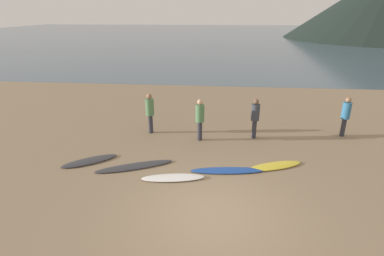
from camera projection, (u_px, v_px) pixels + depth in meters
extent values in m
cube|color=#8C7559|center=(218.00, 106.00, 17.27)|extent=(120.00, 120.00, 0.20)
cube|color=#475B6B|center=(222.00, 35.00, 67.86)|extent=(140.00, 100.00, 0.01)
ellipsoid|color=#333338|center=(90.00, 161.00, 10.72)|extent=(1.91, 1.58, 0.07)
ellipsoid|color=#333338|center=(135.00, 166.00, 10.35)|extent=(2.63, 1.52, 0.07)
ellipsoid|color=white|center=(173.00, 178.00, 9.62)|extent=(2.07, 0.81, 0.09)
ellipsoid|color=#1E479E|center=(228.00, 170.00, 10.07)|extent=(2.51, 0.74, 0.08)
ellipsoid|color=yellow|center=(275.00, 166.00, 10.37)|extent=(2.03, 1.23, 0.08)
cylinder|color=#2D2D38|center=(200.00, 131.00, 12.40)|extent=(0.19, 0.19, 0.82)
cylinder|color=#4C7A4C|center=(200.00, 113.00, 12.12)|extent=(0.35, 0.35, 0.71)
sphere|color=tan|center=(200.00, 102.00, 11.95)|extent=(0.23, 0.23, 0.23)
cylinder|color=#2D2D38|center=(254.00, 129.00, 12.62)|extent=(0.19, 0.19, 0.79)
cylinder|color=#333842|center=(255.00, 112.00, 12.35)|extent=(0.34, 0.34, 0.69)
sphere|color=brown|center=(256.00, 102.00, 12.19)|extent=(0.22, 0.22, 0.22)
cylinder|color=#2D2D38|center=(151.00, 124.00, 13.16)|extent=(0.20, 0.20, 0.82)
cylinder|color=#4C7A4C|center=(150.00, 107.00, 12.88)|extent=(0.36, 0.36, 0.71)
sphere|color=#936B4C|center=(149.00, 96.00, 12.71)|extent=(0.23, 0.23, 0.23)
cylinder|color=#2D2D38|center=(343.00, 127.00, 12.81)|extent=(0.19, 0.19, 0.80)
cylinder|color=teal|center=(346.00, 111.00, 12.54)|extent=(0.35, 0.35, 0.69)
sphere|color=#936B4C|center=(348.00, 100.00, 12.37)|extent=(0.23, 0.23, 0.23)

